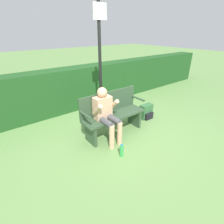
{
  "coord_description": "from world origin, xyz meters",
  "views": [
    {
      "loc": [
        -2.21,
        -2.76,
        2.24
      ],
      "look_at": [
        -0.15,
        -0.1,
        0.64
      ],
      "focal_mm": 28.0,
      "sensor_mm": 36.0,
      "label": 1
    }
  ],
  "objects_px": {
    "park_bench": "(113,113)",
    "water_bottle": "(122,150)",
    "person_seated": "(106,112)",
    "backpack": "(146,112)",
    "signpost": "(100,63)"
  },
  "relations": [
    {
      "from": "backpack",
      "to": "signpost",
      "type": "height_order",
      "value": "signpost"
    },
    {
      "from": "water_bottle",
      "to": "signpost",
      "type": "distance_m",
      "value": 1.95
    },
    {
      "from": "backpack",
      "to": "water_bottle",
      "type": "distance_m",
      "value": 1.78
    },
    {
      "from": "park_bench",
      "to": "person_seated",
      "type": "bearing_deg",
      "value": -154.04
    },
    {
      "from": "person_seated",
      "to": "water_bottle",
      "type": "height_order",
      "value": "person_seated"
    },
    {
      "from": "backpack",
      "to": "person_seated",
      "type": "bearing_deg",
      "value": -174.11
    },
    {
      "from": "person_seated",
      "to": "water_bottle",
      "type": "xyz_separation_m",
      "value": [
        -0.11,
        -0.66,
        -0.53
      ]
    },
    {
      "from": "park_bench",
      "to": "signpost",
      "type": "xyz_separation_m",
      "value": [
        0.01,
        0.47,
        1.06
      ]
    },
    {
      "from": "park_bench",
      "to": "signpost",
      "type": "bearing_deg",
      "value": 88.5
    },
    {
      "from": "backpack",
      "to": "water_bottle",
      "type": "bearing_deg",
      "value": -153.0
    },
    {
      "from": "water_bottle",
      "to": "person_seated",
      "type": "bearing_deg",
      "value": 80.35
    },
    {
      "from": "person_seated",
      "to": "signpost",
      "type": "height_order",
      "value": "signpost"
    },
    {
      "from": "park_bench",
      "to": "water_bottle",
      "type": "bearing_deg",
      "value": -116.86
    },
    {
      "from": "park_bench",
      "to": "backpack",
      "type": "height_order",
      "value": "park_bench"
    },
    {
      "from": "backpack",
      "to": "water_bottle",
      "type": "relative_size",
      "value": 1.46
    }
  ]
}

